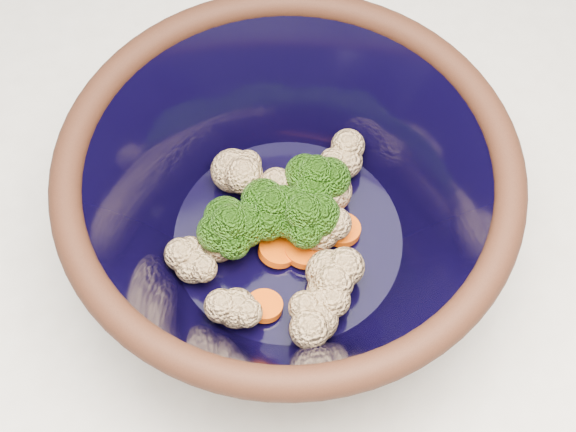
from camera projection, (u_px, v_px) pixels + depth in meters
mixing_bowl at (288, 207)px, 0.55m from camera, size 0.36×0.36×0.13m
vegetable_pile at (287, 221)px, 0.57m from camera, size 0.16×0.16×0.05m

